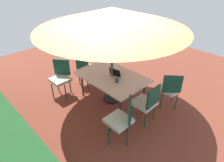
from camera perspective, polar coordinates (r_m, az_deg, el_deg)
ground_plane at (r=5.26m, az=-0.00°, el=-5.48°), size 10.00×10.00×0.02m
dining_table at (r=4.88m, az=-0.00°, el=0.96°), size 1.71×1.15×0.73m
patio_umbrella at (r=4.32m, az=-0.00°, el=17.91°), size 3.36×3.36×2.37m
chair_southwest at (r=4.91m, az=16.60°, el=-1.99°), size 0.59×0.59×0.98m
chair_east at (r=5.71m, az=-7.68°, el=4.09°), size 0.47×0.46×0.98m
chair_northeast at (r=5.36m, az=-14.83°, el=1.32°), size 0.58×0.58×0.98m
chair_northwest at (r=3.87m, az=2.89°, el=-10.87°), size 0.59×0.59×0.98m
chair_west at (r=4.33m, az=10.12°, el=-6.03°), size 0.47×0.46×0.98m
chair_southeast at (r=6.13m, az=-2.04°, el=6.39°), size 0.59×0.59×0.98m
laptop at (r=4.87m, az=1.28°, el=2.22°), size 0.36×0.30×0.21m
cup at (r=4.57m, az=1.47°, el=0.12°), size 0.08×0.08×0.10m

